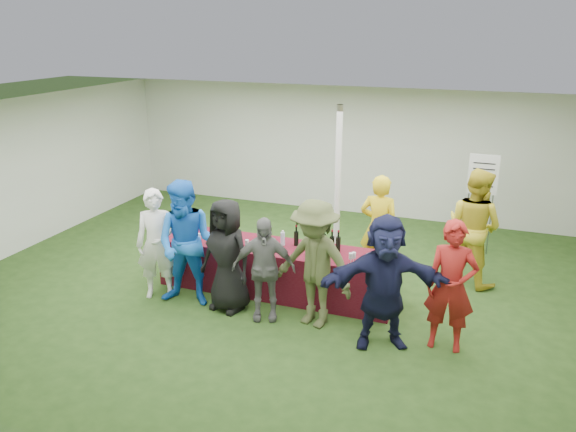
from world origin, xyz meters
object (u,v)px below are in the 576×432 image
(wine_list_sign, at_px, (482,182))
(customer_6, at_px, (451,286))
(customer_0, at_px, (157,244))
(customer_3, at_px, (264,269))
(customer_2, at_px, (227,255))
(dump_bucket, at_px, (377,261))
(customer_4, at_px, (315,264))
(serving_table, at_px, (276,269))
(staff_back, at_px, (474,227))
(staff_pourer, at_px, (379,228))
(customer_5, at_px, (384,282))
(customer_1, at_px, (187,244))

(wine_list_sign, bearing_deg, customer_6, -93.22)
(customer_0, xyz_separation_m, customer_3, (1.73, -0.07, -0.09))
(wine_list_sign, relative_size, customer_2, 1.10)
(dump_bucket, bearing_deg, customer_4, -145.25)
(customer_0, relative_size, customer_3, 1.13)
(serving_table, bearing_deg, staff_back, 27.15)
(wine_list_sign, height_order, customer_4, wine_list_sign)
(serving_table, distance_m, customer_2, 0.96)
(dump_bucket, xyz_separation_m, staff_back, (1.17, 1.63, 0.09))
(wine_list_sign, height_order, customer_0, wine_list_sign)
(customer_3, height_order, customer_4, customer_4)
(staff_pourer, bearing_deg, customer_4, 79.54)
(serving_table, relative_size, wine_list_sign, 2.00)
(staff_pourer, xyz_separation_m, customer_5, (0.46, -1.95, 0.01))
(dump_bucket, relative_size, staff_back, 0.14)
(wine_list_sign, xyz_separation_m, staff_back, (-0.03, -1.28, -0.39))
(customer_2, bearing_deg, dump_bucket, 26.47)
(serving_table, relative_size, customer_2, 2.20)
(staff_pourer, bearing_deg, serving_table, 42.80)
(customer_0, distance_m, customer_3, 1.73)
(dump_bucket, bearing_deg, customer_6, -25.49)
(wine_list_sign, xyz_separation_m, customer_6, (-0.19, -3.39, -0.47))
(staff_pourer, distance_m, customer_2, 2.51)
(dump_bucket, relative_size, staff_pourer, 0.16)
(customer_5, relative_size, customer_6, 1.03)
(staff_back, bearing_deg, customer_4, 79.06)
(dump_bucket, height_order, customer_3, customer_3)
(customer_0, height_order, customer_4, customer_4)
(dump_bucket, relative_size, customer_6, 0.16)
(wine_list_sign, bearing_deg, customer_3, -127.17)
(customer_0, bearing_deg, customer_1, -29.62)
(customer_1, distance_m, customer_4, 1.89)
(dump_bucket, relative_size, customer_5, 0.15)
(wine_list_sign, bearing_deg, customer_5, -105.08)
(customer_1, xyz_separation_m, customer_6, (3.64, 0.07, -0.08))
(staff_back, xyz_separation_m, customer_6, (-0.16, -2.12, -0.08))
(customer_3, bearing_deg, staff_back, 21.95)
(customer_1, bearing_deg, staff_pourer, 31.27)
(customer_1, xyz_separation_m, customer_5, (2.86, -0.14, -0.06))
(staff_pourer, distance_m, customer_1, 3.00)
(customer_0, xyz_separation_m, customer_4, (2.43, -0.00, 0.05))
(wine_list_sign, height_order, customer_5, wine_list_sign)
(customer_3, distance_m, customer_4, 0.72)
(serving_table, xyz_separation_m, dump_bucket, (1.58, -0.22, 0.46))
(staff_back, height_order, customer_5, staff_back)
(staff_pourer, bearing_deg, customer_5, 108.94)
(customer_6, bearing_deg, serving_table, 164.50)
(dump_bucket, xyz_separation_m, customer_4, (-0.73, -0.51, 0.05))
(customer_3, bearing_deg, wine_list_sign, 34.51)
(customer_4, bearing_deg, customer_2, -164.63)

